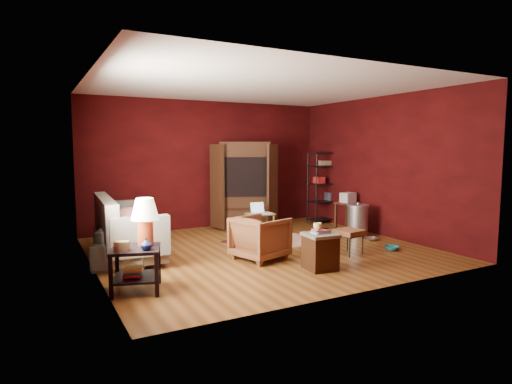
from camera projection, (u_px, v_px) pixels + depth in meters
room at (260, 170)px, 7.29m from camera, size 5.54×5.04×2.84m
sofa at (129, 234)px, 6.97m from camera, size 1.24×1.96×0.74m
armchair at (260, 236)px, 6.81m from camera, size 0.88×0.91×0.76m
pet_bowl_steel at (372, 234)px, 8.22m from camera, size 0.25×0.15×0.24m
pet_bowl_turquoise at (392, 243)px, 7.43m from camera, size 0.25×0.17×0.24m
vase at (146, 244)px, 5.14m from camera, size 0.17×0.17×0.14m
mug at (318, 225)px, 6.20m from camera, size 0.15×0.14×0.12m
side_table at (141, 235)px, 5.32m from camera, size 0.73×0.73×1.15m
sofa_cushions at (125, 230)px, 6.96m from camera, size 0.98×2.21×0.91m
hamper at (320, 251)px, 6.25m from camera, size 0.47×0.47×0.61m
footstool at (349, 233)px, 7.14m from camera, size 0.47×0.47×0.42m
rug_round at (281, 240)px, 8.27m from camera, size 1.67×1.67×0.01m
rug_oriental at (255, 238)px, 8.36m from camera, size 1.46×1.33×0.01m
laptop_desk at (260, 216)px, 8.60m from camera, size 0.56×0.44×0.67m
tv_armoire at (244, 183)px, 9.45m from camera, size 1.40×1.10×1.90m
wire_shelving at (326, 184)px, 10.10m from camera, size 0.82×0.37×1.67m
small_stand at (348, 202)px, 9.11m from camera, size 0.47×0.47×0.82m
trash_can at (358, 220)px, 8.55m from camera, size 0.45×0.45×0.69m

